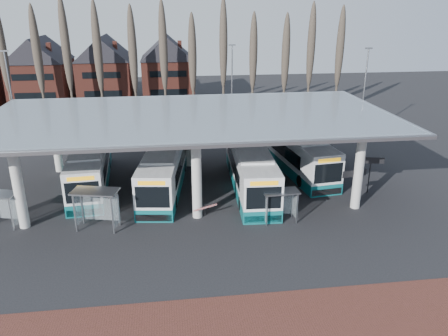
{
  "coord_description": "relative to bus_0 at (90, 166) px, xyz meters",
  "views": [
    {
      "loc": [
        -1.81,
        -26.04,
        14.45
      ],
      "look_at": [
        2.54,
        7.0,
        1.99
      ],
      "focal_mm": 35.0,
      "sensor_mm": 36.0,
      "label": 1
    }
  ],
  "objects": [
    {
      "name": "bus_1",
      "position": [
        6.24,
        -1.54,
        0.01
      ],
      "size": [
        4.38,
        13.01,
        3.55
      ],
      "rotation": [
        0.0,
        0.0,
        -0.13
      ],
      "color": "white",
      "rests_on": "ground"
    },
    {
      "name": "lamp_post_b",
      "position": [
        14.53,
        16.12,
        3.67
      ],
      "size": [
        0.8,
        0.16,
        10.17
      ],
      "color": "slate",
      "rests_on": "ground"
    },
    {
      "name": "shelter_1",
      "position": [
        1.67,
        -8.11,
        0.4
      ],
      "size": [
        3.32,
        2.19,
        2.83
      ],
      "rotation": [
        0.0,
        0.0,
        -0.23
      ],
      "color": "gray",
      "rests_on": "ground"
    },
    {
      "name": "ground",
      "position": [
        8.53,
        -9.88,
        -1.66
      ],
      "size": [
        140.0,
        140.0,
        0.0
      ],
      "primitive_type": "plane",
      "color": "black",
      "rests_on": "ground"
    },
    {
      "name": "info_sign_1",
      "position": [
        22.7,
        -4.84,
        0.91
      ],
      "size": [
        2.04,
        0.51,
        3.07
      ],
      "rotation": [
        0.0,
        0.0,
        -0.19
      ],
      "color": "black",
      "rests_on": "ground"
    },
    {
      "name": "lamp_post_c",
      "position": [
        28.53,
        10.12,
        3.67
      ],
      "size": [
        0.8,
        0.16,
        10.17
      ],
      "color": "slate",
      "rests_on": "ground"
    },
    {
      "name": "info_sign_0",
      "position": [
        20.27,
        -7.26,
        0.86
      ],
      "size": [
        1.99,
        0.55,
        3.0
      ],
      "rotation": [
        0.0,
        0.0,
        0.22
      ],
      "color": "black",
      "rests_on": "ground"
    },
    {
      "name": "bus_3",
      "position": [
        18.33,
        1.35,
        0.03
      ],
      "size": [
        4.28,
        13.18,
        3.6
      ],
      "rotation": [
        0.0,
        0.0,
        0.12
      ],
      "color": "white",
      "rests_on": "ground"
    },
    {
      "name": "townhouse_row",
      "position": [
        -7.22,
        34.12,
        4.28
      ],
      "size": [
        36.8,
        10.3,
        12.25
      ],
      "color": "maroon",
      "rests_on": "ground"
    },
    {
      "name": "bus_0",
      "position": [
        0.0,
        0.0,
        0.0
      ],
      "size": [
        3.55,
        12.84,
        3.52
      ],
      "rotation": [
        0.0,
        0.0,
        0.07
      ],
      "color": "white",
      "rests_on": "ground"
    },
    {
      "name": "poplar_row",
      "position": [
        8.53,
        23.12,
        7.11
      ],
      "size": [
        45.1,
        1.1,
        14.5
      ],
      "color": "#473D33",
      "rests_on": "ground"
    },
    {
      "name": "barrier",
      "position": [
        9.08,
        -7.62,
        -0.9
      ],
      "size": [
        1.79,
        0.96,
        0.98
      ],
      "rotation": [
        0.0,
        0.0,
        0.47
      ],
      "color": "black",
      "rests_on": "ground"
    },
    {
      "name": "shelter_0",
      "position": [
        -5.02,
        -6.88,
        0.14
      ],
      "size": [
        2.92,
        1.97,
        2.48
      ],
      "rotation": [
        0.0,
        0.0,
        -0.26
      ],
      "color": "gray",
      "rests_on": "ground"
    },
    {
      "name": "station_canopy",
      "position": [
        8.53,
        -1.88,
        4.02
      ],
      "size": [
        32.0,
        16.0,
        6.34
      ],
      "color": "#B9B9B4",
      "rests_on": "ground"
    },
    {
      "name": "bus_2",
      "position": [
        13.31,
        -2.55,
        0.05
      ],
      "size": [
        3.42,
        13.21,
        3.64
      ],
      "rotation": [
        0.0,
        0.0,
        -0.05
      ],
      "color": "white",
      "rests_on": "ground"
    },
    {
      "name": "shelter_2",
      "position": [
        14.24,
        -8.77,
        0.05
      ],
      "size": [
        2.6,
        1.4,
        2.36
      ],
      "rotation": [
        0.0,
        0.0,
        0.05
      ],
      "color": "gray",
      "rests_on": "ground"
    },
    {
      "name": "lamp_post_a",
      "position": [
        -9.47,
        12.12,
        3.67
      ],
      "size": [
        0.8,
        0.16,
        10.17
      ],
      "color": "slate",
      "rests_on": "ground"
    }
  ]
}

